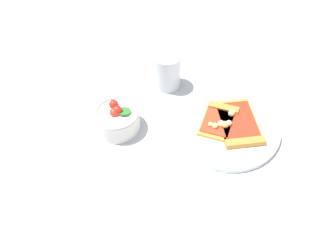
# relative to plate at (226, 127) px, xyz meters

# --- Properties ---
(ground_plane) EXTENTS (2.40, 2.40, 0.00)m
(ground_plane) POSITION_rel_plate_xyz_m (0.01, 0.04, -0.01)
(ground_plane) COLOR #B2B7BC
(ground_plane) RESTS_ON ground
(plate) EXTENTS (0.27, 0.27, 0.01)m
(plate) POSITION_rel_plate_xyz_m (0.00, 0.00, 0.00)
(plate) COLOR white
(plate) RESTS_ON ground_plane
(pizza_slice_near) EXTENTS (0.16, 0.18, 0.02)m
(pizza_slice_near) POSITION_rel_plate_xyz_m (0.02, -0.02, 0.01)
(pizza_slice_near) COLOR gold
(pizza_slice_near) RESTS_ON plate
(pizza_slice_far) EXTENTS (0.14, 0.13, 0.02)m
(pizza_slice_far) POSITION_rel_plate_xyz_m (-0.01, 0.02, 0.01)
(pizza_slice_far) COLOR gold
(pizza_slice_far) RESTS_ON plate
(salad_bowl) EXTENTS (0.11, 0.11, 0.07)m
(salad_bowl) POSITION_rel_plate_xyz_m (-0.21, 0.17, 0.02)
(salad_bowl) COLOR white
(salad_bowl) RESTS_ON ground_plane
(soda_glass) EXTENTS (0.07, 0.07, 0.10)m
(soda_glass) POSITION_rel_plate_xyz_m (-0.01, 0.22, 0.04)
(soda_glass) COLOR silver
(soda_glass) RESTS_ON ground_plane
(paper_napkin) EXTENTS (0.15, 0.18, 0.00)m
(paper_napkin) POSITION_rel_plate_xyz_m (-0.27, -0.09, -0.01)
(paper_napkin) COLOR silver
(paper_napkin) RESTS_ON ground_plane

